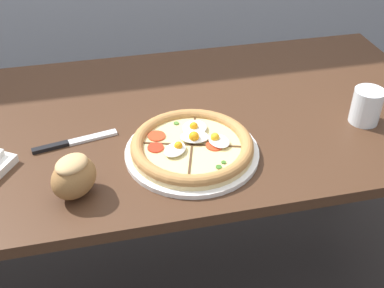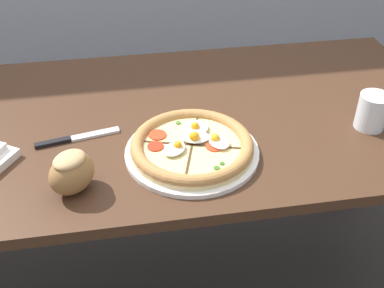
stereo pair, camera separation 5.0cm
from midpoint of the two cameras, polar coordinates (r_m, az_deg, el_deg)
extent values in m
cube|color=#422819|center=(1.29, -5.07, 2.54)|extent=(1.58, 0.77, 0.03)
cube|color=#422819|center=(1.97, 15.81, 1.45)|extent=(0.06, 0.06, 0.71)
cylinder|color=white|center=(1.15, -1.25, -0.99)|extent=(0.32, 0.32, 0.01)
cylinder|color=#E5C684|center=(1.14, -1.26, -0.51)|extent=(0.29, 0.29, 0.01)
cylinder|color=#E0CC84|center=(1.13, -1.27, -0.20)|extent=(0.24, 0.24, 0.00)
torus|color=#B27A42|center=(1.13, -1.27, -0.14)|extent=(0.29, 0.29, 0.03)
cube|color=#472D19|center=(1.13, 1.80, -0.24)|extent=(0.12, 0.04, 0.00)
cube|color=#472D19|center=(1.18, -1.02, 1.63)|extent=(0.04, 0.12, 0.00)
cube|color=#472D19|center=(1.14, -4.32, 0.00)|extent=(0.12, 0.04, 0.00)
cube|color=#472D19|center=(1.08, -1.53, -2.04)|extent=(0.04, 0.12, 0.00)
cylinder|color=red|center=(1.13, -5.61, -0.46)|extent=(0.04, 0.04, 0.00)
cylinder|color=red|center=(1.16, -5.45, 0.92)|extent=(0.04, 0.04, 0.00)
cylinder|color=red|center=(1.13, 1.41, -0.21)|extent=(0.04, 0.04, 0.00)
ellipsoid|color=white|center=(1.13, 1.96, 0.35)|extent=(0.06, 0.07, 0.01)
sphere|color=#F4AD1E|center=(1.13, 1.47, 0.77)|extent=(0.02, 0.02, 0.02)
ellipsoid|color=white|center=(1.11, -3.32, -0.68)|extent=(0.08, 0.08, 0.01)
sphere|color=orange|center=(1.11, -2.93, -0.24)|extent=(0.02, 0.02, 0.02)
ellipsoid|color=white|center=(1.18, -0.90, 1.95)|extent=(0.08, 0.08, 0.01)
sphere|color=orange|center=(1.17, -1.02, 2.09)|extent=(0.02, 0.02, 0.02)
ellipsoid|color=white|center=(1.15, -0.93, 0.85)|extent=(0.08, 0.07, 0.01)
sphere|color=orange|center=(1.13, -1.03, 0.86)|extent=(0.03, 0.03, 0.03)
cylinder|color=#386B23|center=(1.08, 2.45, -2.19)|extent=(0.01, 0.01, 0.00)
cylinder|color=#386B23|center=(1.14, -1.39, 0.31)|extent=(0.01, 0.01, 0.00)
cylinder|color=#477A2D|center=(1.19, -1.66, 2.04)|extent=(0.01, 0.01, 0.00)
cylinder|color=#386B23|center=(1.07, 1.85, -2.75)|extent=(0.01, 0.01, 0.00)
cylinder|color=#477A2D|center=(1.21, -3.08, 2.47)|extent=(0.01, 0.01, 0.00)
cylinder|color=#477A2D|center=(1.14, 1.32, 0.17)|extent=(0.01, 0.01, 0.00)
cylinder|color=#477A2D|center=(1.15, -0.68, 0.59)|extent=(0.01, 0.01, 0.00)
ellipsoid|color=olive|center=(1.05, -15.15, -3.91)|extent=(0.13, 0.13, 0.09)
ellipsoid|color=tan|center=(1.03, -15.48, -2.32)|extent=(0.09, 0.09, 0.03)
cube|color=silver|center=(1.23, -12.82, 0.76)|extent=(0.12, 0.04, 0.01)
cube|color=black|center=(1.22, -17.58, -0.38)|extent=(0.09, 0.03, 0.01)
cylinder|color=white|center=(1.31, 18.95, 4.25)|extent=(0.08, 0.08, 0.09)
cylinder|color=silver|center=(1.32, 18.79, 3.57)|extent=(0.07, 0.07, 0.05)
camera|label=1|loc=(0.03, -91.27, -0.94)|focal=45.00mm
camera|label=2|loc=(0.03, 88.73, 0.94)|focal=45.00mm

